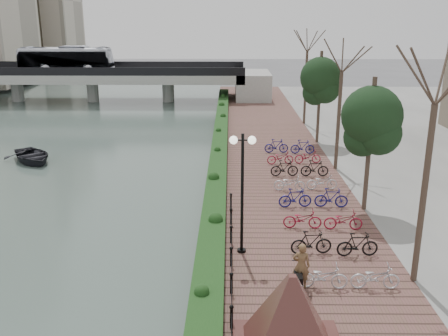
{
  "coord_description": "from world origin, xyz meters",
  "views": [
    {
      "loc": [
        1.33,
        -14.19,
        9.58
      ],
      "look_at": [
        1.03,
        10.97,
        2.0
      ],
      "focal_mm": 40.0,
      "sensor_mm": 36.0,
      "label": 1
    }
  ],
  "objects_px": {
    "lamppost": "(242,168)",
    "pedestrian": "(301,266)",
    "boat": "(32,156)",
    "granite_monument": "(291,317)",
    "motorcycle": "(298,279)"
  },
  "relations": [
    {
      "from": "lamppost",
      "to": "boat",
      "type": "bearing_deg",
      "value": 134.08
    },
    {
      "from": "lamppost",
      "to": "motorcycle",
      "type": "bearing_deg",
      "value": -57.69
    },
    {
      "from": "granite_monument",
      "to": "lamppost",
      "type": "height_order",
      "value": "lamppost"
    },
    {
      "from": "granite_monument",
      "to": "boat",
      "type": "height_order",
      "value": "granite_monument"
    },
    {
      "from": "pedestrian",
      "to": "boat",
      "type": "distance_m",
      "value": 23.77
    },
    {
      "from": "pedestrian",
      "to": "lamppost",
      "type": "bearing_deg",
      "value": -44.01
    },
    {
      "from": "pedestrian",
      "to": "boat",
      "type": "bearing_deg",
      "value": -37.18
    },
    {
      "from": "lamppost",
      "to": "pedestrian",
      "type": "bearing_deg",
      "value": -53.88
    },
    {
      "from": "boat",
      "to": "motorcycle",
      "type": "bearing_deg",
      "value": -86.07
    },
    {
      "from": "lamppost",
      "to": "boat",
      "type": "relative_size",
      "value": 1.14
    },
    {
      "from": "pedestrian",
      "to": "granite_monument",
      "type": "bearing_deg",
      "value": 87.65
    },
    {
      "from": "granite_monument",
      "to": "pedestrian",
      "type": "xyz_separation_m",
      "value": [
        0.84,
        3.85,
        -0.47
      ]
    },
    {
      "from": "motorcycle",
      "to": "pedestrian",
      "type": "relative_size",
      "value": 0.84
    },
    {
      "from": "granite_monument",
      "to": "lamppost",
      "type": "relative_size",
      "value": 1.01
    },
    {
      "from": "granite_monument",
      "to": "motorcycle",
      "type": "relative_size",
      "value": 3.54
    }
  ]
}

